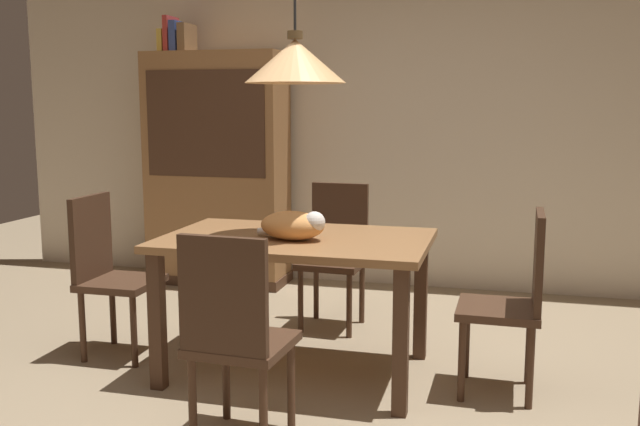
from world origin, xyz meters
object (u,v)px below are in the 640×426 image
dining_table (296,255)px  chair_far_back (336,248)px  chair_left_side (108,268)px  pendant_lamp (295,61)px  book_blue_wide (178,37)px  cat_sleeping (294,225)px  book_red_tall (171,35)px  book_yellow_short (165,41)px  hutch_bookcase (218,174)px  chair_near_front (234,331)px  chair_right_side (515,295)px  book_brown_thick (187,38)px

dining_table → chair_far_back: size_ratio=1.51×
chair_left_side → pendant_lamp: (1.13, 0.00, 1.15)m
chair_far_back → book_blue_wide: 2.26m
chair_left_side → cat_sleeping: 1.19m
book_blue_wide → book_red_tall: bearing=180.0°
book_yellow_short → book_blue_wide: (0.12, 0.00, 0.03)m
chair_left_side → book_blue_wide: size_ratio=3.88×
hutch_bookcase → chair_near_front: bearing=-65.8°
cat_sleeping → chair_left_side: bearing=175.6°
chair_right_side → hutch_bookcase: hutch_bookcase is taller
chair_far_back → book_yellow_short: 2.32m
chair_right_side → book_brown_thick: size_ratio=3.88×
chair_far_back → chair_near_front: bearing=-90.3°
chair_near_front → pendant_lamp: 1.45m
cat_sleeping → pendant_lamp: 0.84m
chair_right_side → cat_sleeping: 1.16m
chair_left_side → book_red_tall: book_red_tall is taller
chair_left_side → chair_right_side: bearing=-0.0°
book_yellow_short → pendant_lamp: bearing=-47.2°
book_blue_wide → chair_far_back: bearing=-29.9°
book_red_tall → book_blue_wide: 0.07m
chair_left_side → book_blue_wide: book_blue_wide is taller
chair_far_back → chair_right_side: bearing=-38.0°
pendant_lamp → book_red_tall: bearing=131.8°
hutch_bookcase → book_brown_thick: 1.10m
chair_right_side → chair_far_back: size_ratio=1.00×
book_yellow_short → book_blue_wide: size_ratio=0.83×
cat_sleeping → book_yellow_short: 2.68m
dining_table → hutch_bookcase: hutch_bookcase is taller
chair_near_front → hutch_bookcase: hutch_bookcase is taller
chair_left_side → pendant_lamp: bearing=0.0°
chair_near_front → hutch_bookcase: size_ratio=0.50×
book_red_tall → book_blue_wide: size_ratio=1.17×
chair_near_front → book_brown_thick: (-1.41, 2.61, 1.45)m
chair_far_back → hutch_bookcase: bearing=144.1°
dining_table → cat_sleeping: cat_sleeping is taller
chair_far_back → chair_left_side: bearing=-142.2°
chair_right_side → book_blue_wide: (-2.62, 1.74, 1.46)m
cat_sleeping → hutch_bookcase: hutch_bookcase is taller
book_red_tall → chair_near_front: bearing=-59.4°
dining_table → book_brown_thick: size_ratio=5.83×
hutch_bookcase → book_brown_thick: size_ratio=7.71×
chair_near_front → chair_right_side: bearing=37.7°
cat_sleeping → book_blue_wide: bearing=129.5°
chair_far_back → dining_table: bearing=-90.3°
book_yellow_short → book_brown_thick: (0.19, 0.00, 0.02)m
chair_far_back → book_blue_wide: book_blue_wide is taller
pendant_lamp → book_yellow_short: size_ratio=6.50×
pendant_lamp → book_brown_thick: 2.26m
dining_table → book_red_tall: bearing=131.8°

